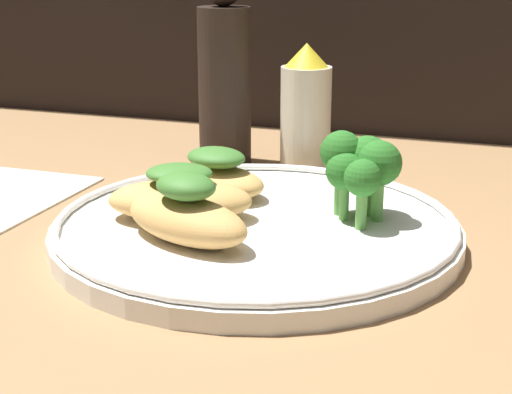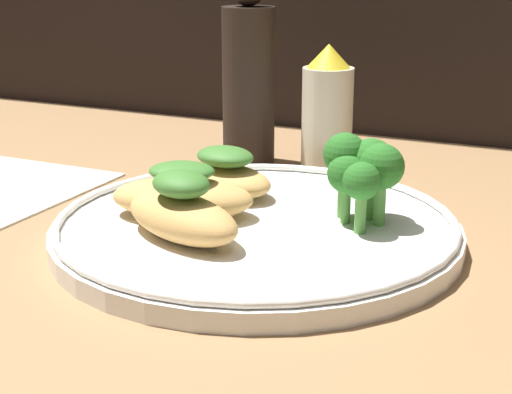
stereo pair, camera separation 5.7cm
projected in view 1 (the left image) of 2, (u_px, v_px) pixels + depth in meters
The scene contains 8 objects.
ground_plane at pixel (256, 247), 58.00cm from camera, with size 180.00×180.00×1.00cm, color #936D47.
plate at pixel (256, 228), 57.54cm from camera, with size 29.97×29.97×2.00cm.
grilled_meat_front at pixel (187, 215), 53.27cm from camera, with size 11.36×8.31×4.84cm.
grilled_meat_middle at pixel (180, 197), 57.82cm from camera, with size 11.88×8.49×4.16cm.
grilled_meat_back at pixel (216, 176), 63.18cm from camera, with size 9.67×7.42×4.01cm.
broccoli_bunch at pixel (361, 165), 57.24cm from camera, with size 6.20×6.50×6.46cm.
sauce_bottle at pixel (306, 111), 74.57cm from camera, with size 4.84×4.84×12.24cm.
pepper_grinder at pixel (225, 79), 76.37cm from camera, with size 5.15×5.15×18.68cm.
Camera 1 is at (17.78, -51.14, 20.63)cm, focal length 55.00 mm.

